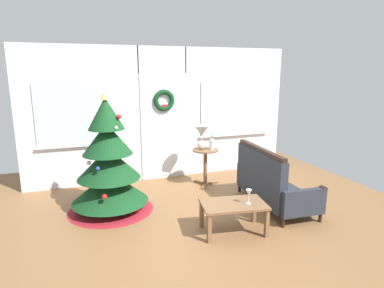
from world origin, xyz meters
name	(u,v)px	position (x,y,z in m)	size (l,w,h in m)	color
ground_plane	(202,219)	(0.00, 0.00, 0.00)	(6.76, 6.76, 0.00)	brown
back_wall_with_door	(163,114)	(0.00, 2.08, 1.28)	(5.20, 0.19, 2.55)	white
christmas_tree	(109,169)	(-1.20, 0.79, 0.65)	(1.30, 1.30, 1.82)	#4C331E
settee_sofa	(270,183)	(1.20, 0.10, 0.38)	(0.80, 1.59, 0.96)	black
side_table	(205,160)	(0.60, 1.35, 0.49)	(0.50, 0.48, 0.69)	brown
table_lamp	(202,134)	(0.54, 1.39, 0.97)	(0.28, 0.28, 0.44)	silver
flower_vase	(212,143)	(0.70, 1.29, 0.80)	(0.11, 0.10, 0.35)	beige
coffee_table	(233,207)	(0.26, -0.48, 0.35)	(0.91, 0.64, 0.41)	brown
wine_glass	(249,193)	(0.44, -0.56, 0.55)	(0.08, 0.08, 0.20)	silver
gift_box	(133,206)	(-0.89, 0.59, 0.10)	(0.19, 0.17, 0.19)	red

